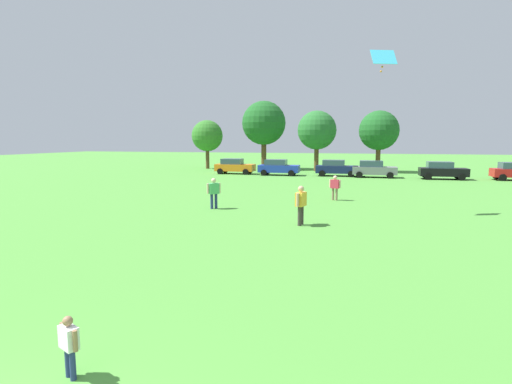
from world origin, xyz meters
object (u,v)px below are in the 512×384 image
Objects in this scene: bystander_midfield at (214,191)px; adult_bystander at (301,202)px; parked_car_orange_0 at (234,166)px; tree_left at (264,123)px; bystander_near_trees at (335,186)px; tree_far_right at (379,131)px; parked_car_blue_1 at (278,167)px; tree_right at (317,130)px; parked_car_navy_2 at (336,168)px; tree_far_left at (207,136)px; parked_car_gray_3 at (374,169)px; child_kite_flyer at (69,342)px; parked_car_black_4 at (442,170)px; kite at (383,58)px.

adult_bystander is at bearing 107.76° from bystander_midfield.
tree_left reaches higher than parked_car_orange_0.
bystander_midfield is at bearing -82.19° from tree_left.
tree_far_right reaches higher than bystander_near_trees.
tree_right reaches higher than parked_car_blue_1.
parked_car_navy_2 is 0.68× the size of tree_far_left.
parked_car_orange_0 is 9.62m from tree_far_left.
tree_right is 1.01× the size of tree_far_right.
tree_far_right is at bearing -5.23° from tree_left.
parked_car_gray_3 is (3.74, -0.61, 0.00)m from parked_car_navy_2.
bystander_near_trees is 0.18× the size of tree_left.
tree_far_right reaches higher than parked_car_orange_0.
child_kite_flyer is 0.24× the size of parked_car_black_4.
child_kite_flyer is 37.73m from parked_car_navy_2.
tree_right is at bearing 102.13° from kite.
child_kite_flyer is 0.67× the size of bystander_near_trees.
adult_bystander is 26.25m from parked_car_black_4.
child_kite_flyer is at bearing -108.50° from parked_car_black_4.
bystander_midfield is 28.67m from tree_right.
kite reaches higher than adult_bystander.
bystander_near_trees is at bearing -98.66° from tree_far_right.
parked_car_navy_2 is (-0.83, 17.25, -0.07)m from bystander_near_trees.
adult_bystander is 32.28m from tree_far_right.
child_kite_flyer is 38.73m from parked_car_orange_0.
adult_bystander is at bearing -74.19° from tree_left.
bystander_near_trees is at bearing 175.80° from bystander_midfield.
adult_bystander reaches higher than parked_car_navy_2.
tree_far_right is at bearing 87.49° from kite.
parked_car_navy_2 is at bearing 174.22° from parked_car_black_4.
parked_car_gray_3 is 22.25m from tree_far_left.
adult_bystander is at bearing -66.62° from parked_car_orange_0.
child_kite_flyer is 0.15× the size of tree_far_right.
tree_far_right is (10.51, 7.08, 3.96)m from parked_car_blue_1.
parked_car_orange_0 is 17.34m from tree_far_right.
tree_right reaches higher than parked_car_gray_3.
bystander_midfield is 0.24× the size of tree_far_right.
kite reaches higher than tree_far_right.
parked_car_black_4 is 10.23m from tree_far_right.
bystander_midfield reaches higher than parked_car_gray_3.
adult_bystander is 0.41× the size of parked_car_gray_3.
bystander_midfield is at bearing -175.36° from kite.
parked_car_navy_2 is (6.05, 0.52, 0.00)m from parked_car_blue_1.
bystander_midfield is 0.24× the size of tree_right.
tree_far_left is at bearing -109.73° from bystander_midfield.
parked_car_gray_3 is at bearing -173.97° from adult_bystander.
parked_car_blue_1 is 13.60m from tree_far_left.
bystander_midfield is at bearing 127.29° from child_kite_flyer.
parked_car_blue_1 is at bearing -146.03° from tree_far_right.
parked_car_black_4 is (6.32, -0.41, 0.00)m from parked_car_gray_3.
adult_bystander is 0.20× the size of tree_left.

